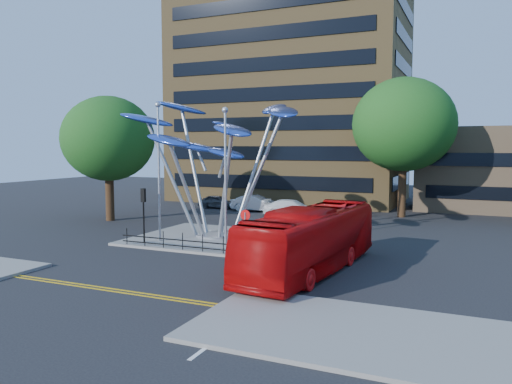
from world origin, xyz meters
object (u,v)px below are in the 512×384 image
at_px(leaf_sculpture, 216,136).
at_px(no_entry_sign_island, 245,223).
at_px(tree_left, 108,139).
at_px(parked_car_right, 293,208).
at_px(tree_right, 404,125).
at_px(street_lamp_left, 159,159).
at_px(traffic_light_island, 143,204).
at_px(parked_car_mid, 256,203).
at_px(street_lamp_right, 225,165).
at_px(parked_car_left, 218,202).
at_px(red_bus, 311,240).
at_px(pedestrian, 282,230).

bearing_deg(leaf_sculpture, no_entry_sign_island, -45.67).
bearing_deg(tree_left, parked_car_right, 31.50).
bearing_deg(tree_right, street_lamp_left, -124.05).
relative_size(street_lamp_left, traffic_light_island, 2.57).
xyz_separation_m(tree_right, tree_left, (-22.00, -12.00, -1.24)).
distance_m(traffic_light_island, parked_car_mid, 17.85).
distance_m(tree_right, traffic_light_island, 24.06).
relative_size(street_lamp_right, parked_car_right, 1.60).
bearing_deg(leaf_sculpture, parked_car_left, 118.22).
xyz_separation_m(red_bus, parked_car_right, (-7.34, 17.82, -0.86)).
distance_m(no_entry_sign_island, pedestrian, 3.50).
bearing_deg(red_bus, no_entry_sign_island, 159.86).
bearing_deg(parked_car_mid, red_bus, -150.87).
height_order(tree_left, leaf_sculpture, tree_left).
xyz_separation_m(no_entry_sign_island, parked_car_mid, (-7.24, 17.74, -1.04)).
bearing_deg(street_lamp_right, parked_car_right, 94.70).
distance_m(street_lamp_left, traffic_light_island, 2.96).
xyz_separation_m(parked_car_left, parked_car_right, (9.00, -2.86, 0.09)).
xyz_separation_m(street_lamp_left, no_entry_sign_island, (6.50, -0.98, -3.54)).
height_order(tree_left, street_lamp_left, tree_left).
bearing_deg(red_bus, tree_left, 160.33).
height_order(pedestrian, parked_car_mid, pedestrian).
xyz_separation_m(red_bus, pedestrian, (-3.60, 5.47, -0.57)).
height_order(red_bus, parked_car_mid, red_bus).
bearing_deg(leaf_sculpture, red_bus, -36.34).
bearing_deg(pedestrian, parked_car_right, -69.41).
distance_m(street_lamp_right, parked_car_left, 21.17).
height_order(leaf_sculpture, no_entry_sign_island, leaf_sculpture).
xyz_separation_m(tree_left, street_lamp_left, (9.50, -6.50, -1.44)).
xyz_separation_m(street_lamp_left, parked_car_right, (3.76, 14.62, -4.61)).
height_order(leaf_sculpture, street_lamp_left, leaf_sculpture).
height_order(no_entry_sign_island, parked_car_right, no_entry_sign_island).
relative_size(tree_right, street_lamp_right, 1.46).
xyz_separation_m(no_entry_sign_island, parked_car_left, (-11.74, 18.47, -1.15)).
bearing_deg(street_lamp_right, tree_right, 68.46).
xyz_separation_m(tree_left, pedestrian, (17.00, -4.22, -5.76)).
height_order(street_lamp_left, street_lamp_right, street_lamp_left).
distance_m(street_lamp_right, red_bus, 7.52).
distance_m(leaf_sculpture, pedestrian, 7.78).
distance_m(tree_right, parked_car_right, 12.02).
bearing_deg(tree_left, leaf_sculpture, -15.55).
bearing_deg(no_entry_sign_island, parked_car_left, 122.45).
distance_m(leaf_sculpture, traffic_light_island, 6.65).
height_order(tree_right, parked_car_mid, tree_right).
xyz_separation_m(traffic_light_island, parked_car_left, (-4.74, 18.48, -1.95)).
bearing_deg(tree_right, pedestrian, -107.13).
relative_size(leaf_sculpture, no_entry_sign_island, 5.19).
xyz_separation_m(street_lamp_right, parked_car_mid, (-5.74, 17.25, -4.32)).
height_order(street_lamp_right, parked_car_right, street_lamp_right).
xyz_separation_m(leaf_sculpture, parked_car_mid, (-3.18, 13.57, -6.10)).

